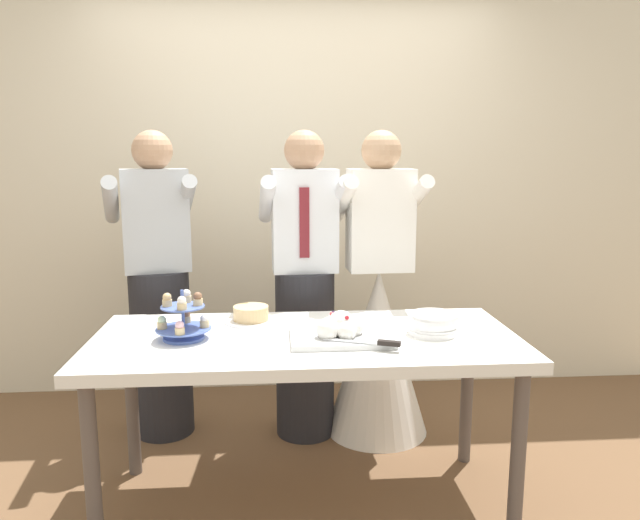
{
  "coord_description": "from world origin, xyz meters",
  "views": [
    {
      "loc": [
        -0.12,
        -2.44,
        1.54
      ],
      "look_at": [
        0.07,
        0.15,
        1.07
      ],
      "focal_mm": 33.63,
      "sensor_mm": 36.0,
      "label": 1
    }
  ],
  "objects_px": {
    "dessert_table": "(306,353)",
    "person_groom": "(305,302)",
    "plate_stack": "(433,324)",
    "cupcake_stand": "(183,320)",
    "main_cake_tray": "(341,331)",
    "person_bride": "(378,330)",
    "person_guest": "(159,302)",
    "round_cake": "(251,315)"
  },
  "relations": [
    {
      "from": "main_cake_tray",
      "to": "person_groom",
      "type": "relative_size",
      "value": 0.26
    },
    {
      "from": "person_groom",
      "to": "person_guest",
      "type": "distance_m",
      "value": 0.79
    },
    {
      "from": "round_cake",
      "to": "person_bride",
      "type": "height_order",
      "value": "person_bride"
    },
    {
      "from": "person_groom",
      "to": "cupcake_stand",
      "type": "bearing_deg",
      "value": -127.46
    },
    {
      "from": "person_groom",
      "to": "person_guest",
      "type": "bearing_deg",
      "value": 175.06
    },
    {
      "from": "dessert_table",
      "to": "cupcake_stand",
      "type": "distance_m",
      "value": 0.53
    },
    {
      "from": "person_bride",
      "to": "round_cake",
      "type": "bearing_deg",
      "value": -145.66
    },
    {
      "from": "plate_stack",
      "to": "dessert_table",
      "type": "bearing_deg",
      "value": 179.13
    },
    {
      "from": "dessert_table",
      "to": "person_guest",
      "type": "bearing_deg",
      "value": 134.65
    },
    {
      "from": "cupcake_stand",
      "to": "person_guest",
      "type": "height_order",
      "value": "person_guest"
    },
    {
      "from": "person_guest",
      "to": "main_cake_tray",
      "type": "bearing_deg",
      "value": -42.75
    },
    {
      "from": "cupcake_stand",
      "to": "person_groom",
      "type": "bearing_deg",
      "value": 52.54
    },
    {
      "from": "main_cake_tray",
      "to": "plate_stack",
      "type": "xyz_separation_m",
      "value": [
        0.4,
        0.06,
        0.0
      ]
    },
    {
      "from": "cupcake_stand",
      "to": "dessert_table",
      "type": "bearing_deg",
      "value": 0.76
    },
    {
      "from": "cupcake_stand",
      "to": "plate_stack",
      "type": "relative_size",
      "value": 1.07
    },
    {
      "from": "plate_stack",
      "to": "person_guest",
      "type": "relative_size",
      "value": 0.13
    },
    {
      "from": "plate_stack",
      "to": "person_bride",
      "type": "relative_size",
      "value": 0.13
    },
    {
      "from": "dessert_table",
      "to": "person_guest",
      "type": "relative_size",
      "value": 1.08
    },
    {
      "from": "dessert_table",
      "to": "person_groom",
      "type": "height_order",
      "value": "person_groom"
    },
    {
      "from": "person_groom",
      "to": "person_bride",
      "type": "xyz_separation_m",
      "value": [
        0.4,
        -0.01,
        -0.16
      ]
    },
    {
      "from": "plate_stack",
      "to": "cupcake_stand",
      "type": "bearing_deg",
      "value": 179.92
    },
    {
      "from": "plate_stack",
      "to": "main_cake_tray",
      "type": "bearing_deg",
      "value": -172.02
    },
    {
      "from": "dessert_table",
      "to": "person_bride",
      "type": "bearing_deg",
      "value": 57.99
    },
    {
      "from": "cupcake_stand",
      "to": "person_bride",
      "type": "bearing_deg",
      "value": 36.56
    },
    {
      "from": "main_cake_tray",
      "to": "person_bride",
      "type": "height_order",
      "value": "person_bride"
    },
    {
      "from": "plate_stack",
      "to": "person_groom",
      "type": "bearing_deg",
      "value": 126.14
    },
    {
      "from": "main_cake_tray",
      "to": "plate_stack",
      "type": "bearing_deg",
      "value": 7.98
    },
    {
      "from": "round_cake",
      "to": "person_guest",
      "type": "distance_m",
      "value": 0.74
    },
    {
      "from": "main_cake_tray",
      "to": "person_groom",
      "type": "xyz_separation_m",
      "value": [
        -0.11,
        0.76,
        -0.07
      ]
    },
    {
      "from": "person_guest",
      "to": "cupcake_stand",
      "type": "bearing_deg",
      "value": -72.25
    },
    {
      "from": "cupcake_stand",
      "to": "round_cake",
      "type": "bearing_deg",
      "value": 41.58
    },
    {
      "from": "plate_stack",
      "to": "round_cake",
      "type": "xyz_separation_m",
      "value": [
        -0.79,
        0.24,
        -0.01
      ]
    },
    {
      "from": "dessert_table",
      "to": "main_cake_tray",
      "type": "bearing_deg",
      "value": -24.52
    },
    {
      "from": "person_guest",
      "to": "person_bride",
      "type": "bearing_deg",
      "value": -3.58
    },
    {
      "from": "main_cake_tray",
      "to": "person_groom",
      "type": "distance_m",
      "value": 0.77
    },
    {
      "from": "main_cake_tray",
      "to": "person_groom",
      "type": "height_order",
      "value": "person_groom"
    },
    {
      "from": "main_cake_tray",
      "to": "person_bride",
      "type": "bearing_deg",
      "value": 69.02
    },
    {
      "from": "main_cake_tray",
      "to": "person_groom",
      "type": "bearing_deg",
      "value": 98.33
    },
    {
      "from": "person_bride",
      "to": "main_cake_tray",
      "type": "bearing_deg",
      "value": -110.98
    },
    {
      "from": "cupcake_stand",
      "to": "plate_stack",
      "type": "distance_m",
      "value": 1.06
    },
    {
      "from": "plate_stack",
      "to": "round_cake",
      "type": "distance_m",
      "value": 0.82
    },
    {
      "from": "round_cake",
      "to": "dessert_table",
      "type": "bearing_deg",
      "value": -44.04
    }
  ]
}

